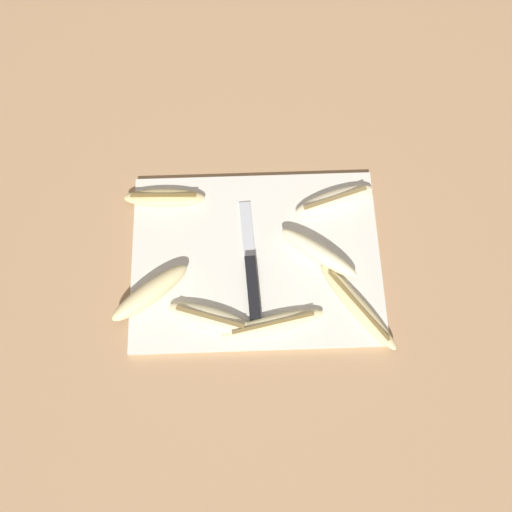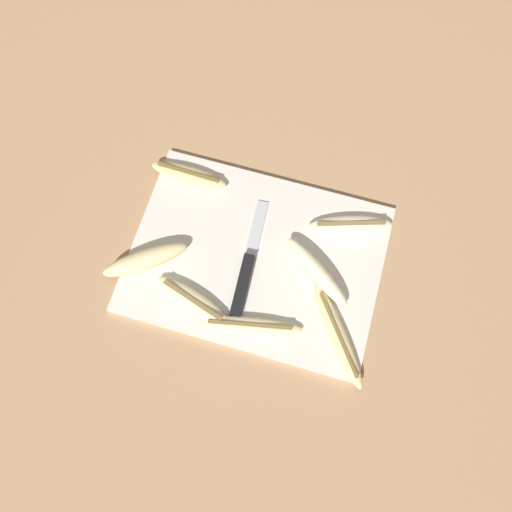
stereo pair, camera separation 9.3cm
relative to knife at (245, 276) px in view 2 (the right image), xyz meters
name	(u,v)px [view 2 (the right image)]	position (x,y,z in m)	size (l,w,h in m)	color
ground_plane	(256,260)	(0.01, 0.04, -0.02)	(4.00, 4.00, 0.00)	tan
cutting_board	(256,259)	(0.01, 0.04, -0.01)	(0.47, 0.34, 0.01)	silver
knife	(245,276)	(0.00, 0.00, 0.00)	(0.03, 0.23, 0.02)	black
banana_pale_long	(317,272)	(0.13, 0.04, 0.01)	(0.15, 0.12, 0.03)	beige
banana_cream_curved	(193,301)	(-0.08, -0.07, 0.00)	(0.16, 0.09, 0.02)	beige
banana_bright_far	(350,226)	(0.16, 0.15, 0.00)	(0.17, 0.09, 0.02)	beige
banana_soft_right	(250,326)	(0.04, -0.09, 0.00)	(0.19, 0.07, 0.02)	beige
banana_ripe_center	(145,260)	(-0.18, -0.02, 0.01)	(0.15, 0.13, 0.04)	beige
banana_mellow_near	(338,335)	(0.19, -0.06, 0.00)	(0.14, 0.18, 0.02)	beige
banana_spotted_left	(189,175)	(-0.16, 0.17, 0.00)	(0.16, 0.04, 0.02)	#DBC684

